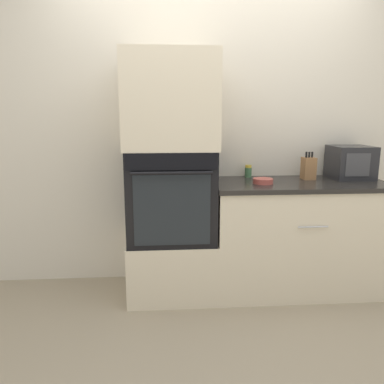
{
  "coord_description": "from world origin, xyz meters",
  "views": [
    {
      "loc": [
        -0.38,
        -2.5,
        1.39
      ],
      "look_at": [
        -0.18,
        0.21,
        0.83
      ],
      "focal_mm": 35.0,
      "sensor_mm": 36.0,
      "label": 1
    }
  ],
  "objects": [
    {
      "name": "bowl",
      "position": [
        0.36,
        0.24,
        0.9
      ],
      "size": [
        0.15,
        0.15,
        0.04
      ],
      "color": "#B24C42",
      "rests_on": "counter_unit"
    },
    {
      "name": "oven_cabinet_base",
      "position": [
        -0.33,
        0.3,
        0.23
      ],
      "size": [
        0.67,
        0.6,
        0.46
      ],
      "color": "beige",
      "rests_on": "ground_plane"
    },
    {
      "name": "condiment_jar_near",
      "position": [
        0.31,
        0.54,
        0.93
      ],
      "size": [
        0.06,
        0.06,
        0.1
      ],
      "color": "#427047",
      "rests_on": "counter_unit"
    },
    {
      "name": "knife_block",
      "position": [
        0.77,
        0.41,
        0.97
      ],
      "size": [
        0.09,
        0.11,
        0.22
      ],
      "color": "olive",
      "rests_on": "counter_unit"
    },
    {
      "name": "counter_unit",
      "position": [
        0.67,
        0.3,
        0.44
      ],
      "size": [
        1.35,
        0.63,
        0.88
      ],
      "color": "beige",
      "rests_on": "ground_plane"
    },
    {
      "name": "oven_cabinet_upper",
      "position": [
        -0.33,
        0.3,
        1.49
      ],
      "size": [
        0.67,
        0.6,
        0.68
      ],
      "color": "beige",
      "rests_on": "wall_oven"
    },
    {
      "name": "wall_oven",
      "position": [
        -0.33,
        0.3,
        0.8
      ],
      "size": [
        0.65,
        0.64,
        0.68
      ],
      "color": "black",
      "rests_on": "oven_cabinet_base"
    },
    {
      "name": "wall_back",
      "position": [
        0.0,
        0.63,
        1.25
      ],
      "size": [
        8.0,
        0.05,
        2.5
      ],
      "color": "beige",
      "rests_on": "ground_plane"
    },
    {
      "name": "ground_plane",
      "position": [
        0.0,
        0.0,
        0.0
      ],
      "size": [
        12.0,
        12.0,
        0.0
      ],
      "primitive_type": "plane",
      "color": "gray"
    },
    {
      "name": "microwave",
      "position": [
        1.12,
        0.42,
        1.02
      ],
      "size": [
        0.31,
        0.31,
        0.26
      ],
      "color": "#232326",
      "rests_on": "counter_unit"
    },
    {
      "name": "condiment_jar_mid",
      "position": [
        0.84,
        0.5,
        0.93
      ],
      "size": [
        0.04,
        0.04,
        0.1
      ],
      "color": "silver",
      "rests_on": "counter_unit"
    }
  ]
}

